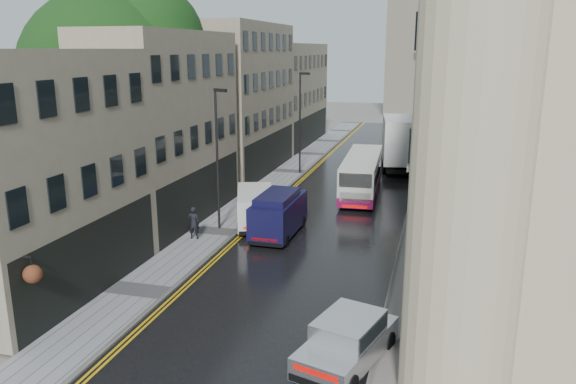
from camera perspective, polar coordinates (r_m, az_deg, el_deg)
The scene contains 15 objects.
road at distance 38.22m, azimuth 5.42°, elevation -1.03°, with size 9.00×85.00×0.02m, color black.
left_sidewalk at distance 39.57m, azimuth -2.95°, elevation -0.38°, with size 2.70×85.00×0.12m, color gray.
right_sidewalk at distance 37.73m, azimuth 13.53°, elevation -1.51°, with size 1.80×85.00×0.12m, color slate.
old_shop_row at distance 42.06m, azimuth -6.71°, elevation 8.65°, with size 4.50×56.00×12.00m, color gray, non-canonical shape.
modern_block at distance 35.24m, azimuth 22.16°, elevation 8.24°, with size 8.00×40.00×14.00m, color tan, non-canonical shape.
tree_near at distance 34.48m, azimuth -17.78°, elevation 8.41°, with size 10.56×10.56×13.89m, color black, non-canonical shape.
tree_far at distance 45.85m, azimuth -8.55°, elevation 9.35°, with size 9.24×9.24×12.46m, color black, non-canonical shape.
cream_bus at distance 37.73m, azimuth 5.56°, elevation 0.93°, with size 2.29×10.07×2.75m, color silver, non-canonical shape.
white_lorry at distance 47.01m, azimuth 9.81°, elevation 4.57°, with size 2.59×8.64×4.54m, color white, non-canonical shape.
silver_hatchback at distance 18.32m, azimuth 1.27°, elevation -16.08°, with size 1.92×4.38×1.64m, color silver, non-canonical shape.
white_van at distance 31.25m, azimuth -4.99°, elevation -2.49°, with size 2.03×4.73×2.14m, color silver, non-canonical shape.
navy_van at distance 29.78m, azimuth -3.63°, elevation -2.90°, with size 2.00×5.00×2.55m, color #0F0E33, non-canonical shape.
pedestrian at distance 30.70m, azimuth -9.56°, elevation -3.10°, with size 0.65×0.43×1.79m, color black.
lamp_post_near at distance 31.55m, azimuth -7.20°, elevation 3.18°, with size 0.89×0.20×7.88m, color black, non-canonical shape.
lamp_post_far at distance 45.85m, azimuth 1.22°, elevation 6.93°, with size 0.92×0.20×8.13m, color black, non-canonical shape.
Camera 1 is at (6.12, -8.85, 10.13)m, focal length 35.00 mm.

